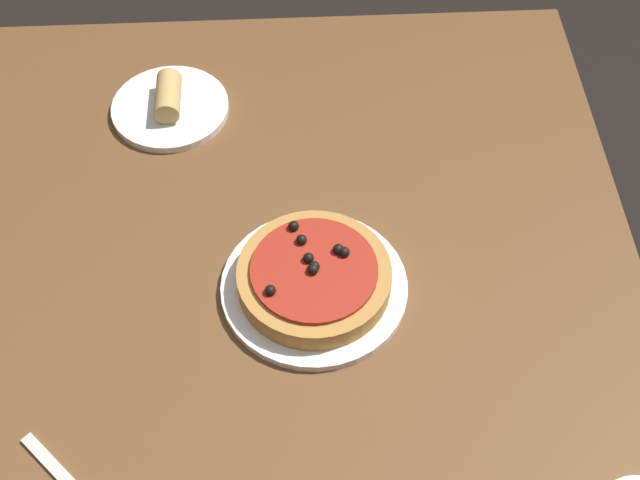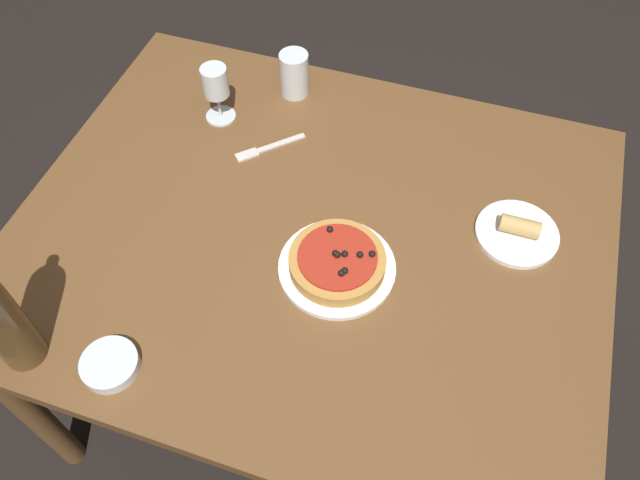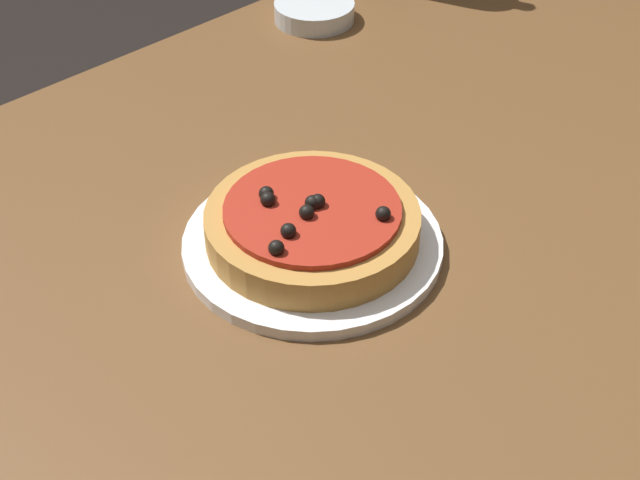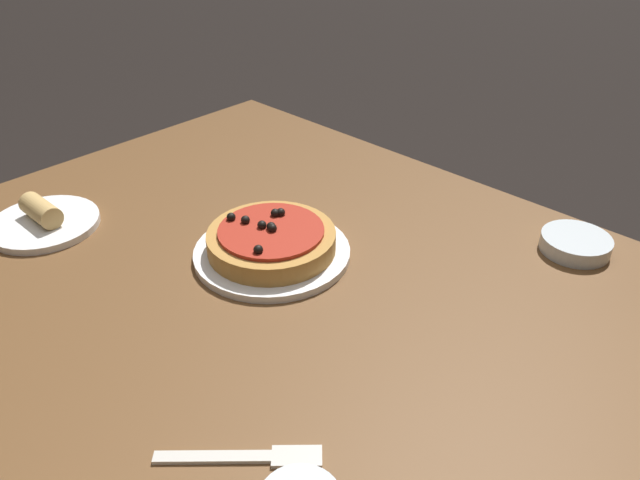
{
  "view_description": "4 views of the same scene",
  "coord_description": "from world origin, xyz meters",
  "px_view_note": "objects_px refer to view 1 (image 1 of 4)",
  "views": [
    {
      "loc": [
        -0.56,
        -0.06,
        1.7
      ],
      "look_at": [
        0.09,
        -0.09,
        0.84
      ],
      "focal_mm": 50.0,
      "sensor_mm": 36.0,
      "label": 1
    },
    {
      "loc": [
        0.27,
        -0.76,
        1.82
      ],
      "look_at": [
        0.04,
        -0.06,
        0.8
      ],
      "focal_mm": 35.0,
      "sensor_mm": 36.0,
      "label": 2
    },
    {
      "loc": [
        0.52,
        0.37,
        1.28
      ],
      "look_at": [
        0.1,
        -0.06,
        0.77
      ],
      "focal_mm": 50.0,
      "sensor_mm": 36.0,
      "label": 3
    },
    {
      "loc": [
        -0.52,
        0.45,
        1.28
      ],
      "look_at": [
        0.03,
        -0.13,
        0.77
      ],
      "focal_mm": 35.0,
      "sensor_mm": 36.0,
      "label": 4
    }
  ],
  "objects_px": {
    "pizza": "(314,277)",
    "side_plate": "(170,105)",
    "dinner_plate": "(314,287)",
    "dining_table": "(256,382)"
  },
  "relations": [
    {
      "from": "pizza",
      "to": "side_plate",
      "type": "height_order",
      "value": "pizza"
    },
    {
      "from": "pizza",
      "to": "side_plate",
      "type": "distance_m",
      "value": 0.39
    },
    {
      "from": "dinner_plate",
      "to": "pizza",
      "type": "xyz_separation_m",
      "value": [
        0.0,
        0.0,
        0.02
      ]
    },
    {
      "from": "dining_table",
      "to": "pizza",
      "type": "distance_m",
      "value": 0.16
    },
    {
      "from": "dining_table",
      "to": "dinner_plate",
      "type": "distance_m",
      "value": 0.15
    },
    {
      "from": "dining_table",
      "to": "pizza",
      "type": "height_order",
      "value": "pizza"
    },
    {
      "from": "pizza",
      "to": "side_plate",
      "type": "xyz_separation_m",
      "value": [
        0.34,
        0.2,
        -0.02
      ]
    },
    {
      "from": "dinner_plate",
      "to": "dining_table",
      "type": "bearing_deg",
      "value": 135.95
    },
    {
      "from": "dining_table",
      "to": "side_plate",
      "type": "relative_size",
      "value": 7.14
    },
    {
      "from": "dinner_plate",
      "to": "pizza",
      "type": "relative_size",
      "value": 1.23
    }
  ]
}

